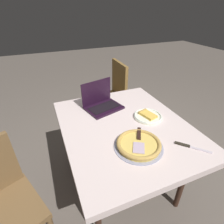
{
  "coord_description": "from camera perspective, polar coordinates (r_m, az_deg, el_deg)",
  "views": [
    {
      "loc": [
        -0.98,
        0.51,
        1.52
      ],
      "look_at": [
        0.08,
        0.07,
        0.82
      ],
      "focal_mm": 28.57,
      "sensor_mm": 36.0,
      "label": 1
    }
  ],
  "objects": [
    {
      "name": "chair_far",
      "position": [
        2.33,
        -0.31,
        5.86
      ],
      "size": [
        0.43,
        0.43,
        0.91
      ],
      "color": "brown",
      "rests_on": "ground_plane"
    },
    {
      "name": "pizza_plate",
      "position": [
        1.47,
        11.35,
        -1.23
      ],
      "size": [
        0.23,
        0.23,
        0.04
      ],
      "color": "white",
      "rests_on": "dining_table"
    },
    {
      "name": "dining_table",
      "position": [
        1.4,
        4.07,
        -6.03
      ],
      "size": [
        1.13,
        0.93,
        0.73
      ],
      "color": "beige",
      "rests_on": "ground_plane"
    },
    {
      "name": "ground_plane",
      "position": [
        1.88,
        3.25,
        -22.45
      ],
      "size": [
        12.0,
        12.0,
        0.0
      ],
      "primitive_type": "plane",
      "color": "#61574E"
    },
    {
      "name": "pizza_tray",
      "position": [
        1.17,
        8.54,
        -10.21
      ],
      "size": [
        0.32,
        0.32,
        0.04
      ],
      "color": "#9194AE",
      "rests_on": "dining_table"
    },
    {
      "name": "table_knife",
      "position": [
        1.27,
        23.44,
        -10.07
      ],
      "size": [
        0.18,
        0.17,
        0.01
      ],
      "color": "silver",
      "rests_on": "dining_table"
    },
    {
      "name": "laptop",
      "position": [
        1.56,
        -3.37,
        3.06
      ],
      "size": [
        0.29,
        0.35,
        0.23
      ],
      "color": "black",
      "rests_on": "dining_table"
    }
  ]
}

